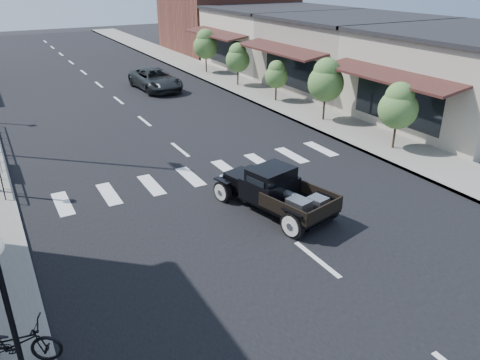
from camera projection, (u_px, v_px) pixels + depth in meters
ground at (261, 215)px, 15.47m from camera, size 120.00×120.00×0.00m
road at (128, 108)px, 27.43m from camera, size 14.00×80.00×0.02m
road_markings at (157, 132)px, 23.44m from camera, size 12.00×60.00×0.06m
sidewalk_right at (253, 91)px, 31.16m from camera, size 3.00×80.00×0.15m
storefront_near at (467, 78)px, 24.37m from camera, size 10.00×9.00×4.50m
storefront_mid at (351, 54)px, 31.55m from camera, size 10.00×9.00×4.50m
storefront_far at (278, 38)px, 38.73m from camera, size 10.00×9.00×4.50m
far_building_right at (227, 13)px, 46.41m from camera, size 11.00×10.00×7.00m
banner at (0, 163)px, 18.47m from camera, size 0.04×2.20×0.60m
lamp_post_a at (10, 317)px, 8.14m from camera, size 0.36×0.36×3.47m
small_tree_a at (397, 117)px, 20.34m from camera, size 1.70×1.70×2.83m
small_tree_b at (325, 90)px, 24.24m from camera, size 1.86×1.86×3.11m
small_tree_c at (276, 81)px, 28.10m from camera, size 1.38×1.38×2.31m
small_tree_d at (238, 65)px, 31.85m from camera, size 1.63×1.63×2.72m
small_tree_e at (206, 52)px, 35.84m from camera, size 1.87×1.87×3.11m
hotrod_pickup at (275, 190)px, 15.42m from camera, size 3.06×4.80×1.54m
second_car at (155, 80)px, 31.35m from camera, size 2.55×5.09×1.38m
motorcycle at (14, 344)px, 9.27m from camera, size 1.95×1.32×0.97m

